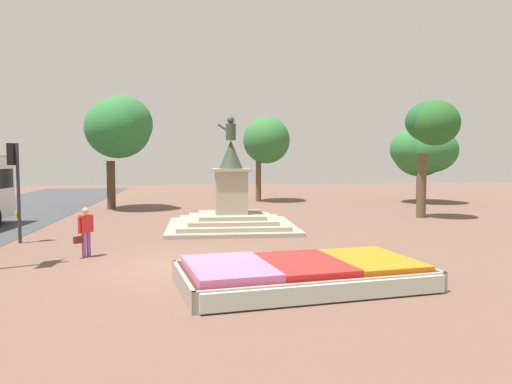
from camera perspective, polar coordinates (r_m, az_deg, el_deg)
ground_plane at (r=14.83m, az=-7.73°, el=-8.36°), size 82.93×82.93×0.00m
flower_planter at (r=12.48m, az=5.28°, el=-9.34°), size 6.49×4.23×0.65m
statue_monument at (r=22.03m, az=-2.86°, el=-2.05°), size 5.56×5.56×4.92m
traffic_light_mid_block at (r=20.17m, az=-25.83°, el=1.80°), size 0.42×0.31×3.66m
pedestrian_with_handbag at (r=16.70m, az=-18.93°, el=-4.07°), size 0.54×0.60×1.58m
park_tree_far_left at (r=35.19m, az=1.19°, el=6.05°), size 3.24×3.92×5.92m
park_tree_behind_statue at (r=35.82m, az=18.46°, el=4.52°), size 4.40×4.50×5.19m
park_tree_far_right at (r=27.01m, az=19.60°, el=7.33°), size 2.71×2.62×6.02m
park_tree_street_side at (r=30.78m, az=-15.40°, el=7.22°), size 4.00×4.90×6.69m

